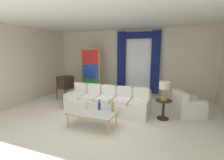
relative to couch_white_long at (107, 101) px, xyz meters
name	(u,v)px	position (x,y,z in m)	size (l,w,h in m)	color
ground_plane	(103,118)	(0.16, -0.73, -0.31)	(16.00, 16.00, 0.00)	silver
wall_rear	(130,63)	(0.16, 2.33, 1.19)	(8.00, 0.12, 3.00)	beige
wall_left	(26,65)	(-3.50, -0.13, 1.19)	(0.12, 7.00, 3.00)	beige
ceiling_slab	(112,21)	(0.16, 0.07, 2.71)	(8.00, 7.60, 0.04)	white
curtained_window	(138,58)	(0.58, 2.17, 1.43)	(2.00, 0.17, 2.70)	white
couch_white_long	(107,101)	(0.00, 0.00, 0.00)	(2.93, 0.94, 0.86)	white
coffee_table	(92,113)	(0.12, -1.33, 0.07)	(1.27, 0.68, 0.41)	silver
bottle_blue_decanter	(99,106)	(0.21, -1.09, 0.22)	(0.08, 0.08, 0.30)	navy
bottle_crystal_tall	(87,106)	(-0.16, -1.16, 0.18)	(0.11, 0.11, 0.22)	silver
bottle_amber_squat	(112,106)	(0.61, -1.07, 0.25)	(0.08, 0.08, 0.36)	gold
vintage_tv	(65,82)	(-2.18, 0.59, 0.42)	(0.62, 0.67, 1.35)	#382314
armchair_white	(187,107)	(2.58, 0.46, -0.02)	(1.06, 1.05, 0.80)	white
stained_glass_divider	(91,73)	(-1.48, 1.56, 0.75)	(0.95, 0.05, 2.20)	gold
peacock_figurine	(96,94)	(-1.02, 1.13, -0.09)	(0.44, 0.60, 0.50)	beige
round_side_table	(163,108)	(1.89, -0.11, 0.05)	(0.48, 0.48, 0.59)	#382314
table_lamp_brass	(165,86)	(1.89, -0.11, 0.72)	(0.32, 0.32, 0.57)	#B29338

